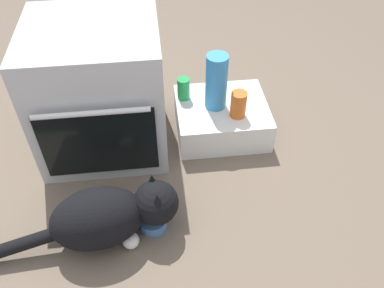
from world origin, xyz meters
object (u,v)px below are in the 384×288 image
object	(u,v)px
oven	(100,90)
pantry_cabinet	(221,118)
water_bottle	(216,82)
food_bowl	(153,222)
soda_can	(184,89)
sauce_jar	(238,104)
cat	(109,215)

from	to	relation	value
oven	pantry_cabinet	size ratio (longest dim) A/B	1.38
oven	water_bottle	distance (m)	0.58
food_bowl	soda_can	size ratio (longest dim) A/B	1.00
water_bottle	sauce_jar	bearing A→B (deg)	-42.59
food_bowl	water_bottle	distance (m)	0.76
water_bottle	sauce_jar	distance (m)	0.16
pantry_cabinet	food_bowl	xyz separation A→B (m)	(-0.40, -0.59, -0.06)
food_bowl	soda_can	bearing A→B (deg)	73.11
water_bottle	oven	bearing A→B (deg)	-178.87
soda_can	sauce_jar	bearing A→B (deg)	-34.37
pantry_cabinet	water_bottle	world-z (taller)	water_bottle
cat	sauce_jar	distance (m)	0.84
food_bowl	pantry_cabinet	bearing A→B (deg)	55.86
pantry_cabinet	oven	bearing A→B (deg)	-179.36
oven	pantry_cabinet	bearing A→B (deg)	0.64
oven	sauce_jar	bearing A→B (deg)	-6.80
sauce_jar	soda_can	size ratio (longest dim) A/B	1.17
food_bowl	sauce_jar	bearing A→B (deg)	47.34
pantry_cabinet	soda_can	bearing A→B (deg)	155.45
oven	sauce_jar	xyz separation A→B (m)	(0.68, -0.08, -0.09)
oven	water_bottle	xyz separation A→B (m)	(0.58, 0.01, -0.01)
pantry_cabinet	sauce_jar	world-z (taller)	sauce_jar
cat	sauce_jar	bearing A→B (deg)	31.05
pantry_cabinet	soda_can	xyz separation A→B (m)	(-0.20, 0.09, 0.15)
oven	water_bottle	size ratio (longest dim) A/B	2.20
water_bottle	soda_can	size ratio (longest dim) A/B	2.50
water_bottle	soda_can	bearing A→B (deg)	151.86
food_bowl	cat	world-z (taller)	cat
pantry_cabinet	sauce_jar	xyz separation A→B (m)	(0.06, -0.09, 0.16)
oven	food_bowl	size ratio (longest dim) A/B	5.52
cat	sauce_jar	xyz separation A→B (m)	(0.64, 0.53, 0.10)
cat	soda_can	xyz separation A→B (m)	(0.38, 0.71, 0.09)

